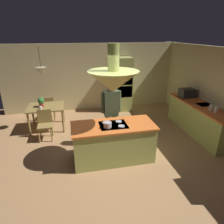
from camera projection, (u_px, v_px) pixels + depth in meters
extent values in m
plane|color=#AD7F51|center=(112.00, 154.00, 5.17)|extent=(8.16, 8.16, 0.00)
cube|color=beige|center=(93.00, 77.00, 7.83)|extent=(6.80, 0.10, 2.55)
cube|color=beige|center=(220.00, 94.00, 5.70)|extent=(0.10, 7.20, 2.55)
cube|color=#A8B259|center=(113.00, 143.00, 4.83)|extent=(1.89, 0.81, 0.88)
cube|color=orange|center=(113.00, 126.00, 4.66)|extent=(1.95, 0.87, 0.04)
cube|color=black|center=(113.00, 125.00, 4.65)|extent=(0.64, 0.52, 0.01)
cylinder|color=#B2B2B7|center=(108.00, 128.00, 4.50)|extent=(0.15, 0.15, 0.02)
cylinder|color=#B2B2B7|center=(121.00, 126.00, 4.56)|extent=(0.15, 0.15, 0.02)
cylinder|color=#B2B2B7|center=(105.00, 123.00, 4.73)|extent=(0.15, 0.15, 0.02)
cylinder|color=#B2B2B7|center=(119.00, 122.00, 4.80)|extent=(0.15, 0.15, 0.02)
cube|color=#A8B259|center=(198.00, 120.00, 6.11)|extent=(0.62, 2.58, 0.88)
cube|color=orange|center=(201.00, 105.00, 5.94)|extent=(0.66, 2.62, 0.04)
cube|color=#B2B2B7|center=(205.00, 107.00, 6.00)|extent=(0.48, 0.36, 0.16)
cube|color=#A8B259|center=(123.00, 85.00, 7.78)|extent=(0.66, 0.62, 2.06)
cube|color=black|center=(125.00, 79.00, 7.41)|extent=(0.60, 0.04, 0.44)
cube|color=black|center=(125.00, 92.00, 7.59)|extent=(0.60, 0.04, 0.44)
cube|color=olive|center=(46.00, 107.00, 6.29)|extent=(1.11, 0.92, 0.04)
cylinder|color=olive|center=(29.00, 125.00, 5.97)|extent=(0.06, 0.06, 0.72)
cylinder|color=olive|center=(63.00, 122.00, 6.16)|extent=(0.06, 0.06, 0.72)
cylinder|color=olive|center=(33.00, 115.00, 6.70)|extent=(0.06, 0.06, 0.72)
cylinder|color=olive|center=(63.00, 112.00, 6.89)|extent=(0.06, 0.06, 0.72)
cylinder|color=tan|center=(108.00, 130.00, 5.47)|extent=(0.14, 0.14, 0.87)
cylinder|color=tan|center=(114.00, 129.00, 5.51)|extent=(0.14, 0.14, 0.87)
cube|color=#4C6042|center=(111.00, 103.00, 5.20)|extent=(0.36, 0.22, 0.67)
cylinder|color=#4C6042|center=(103.00, 102.00, 5.15)|extent=(0.09, 0.09, 0.57)
cylinder|color=#4C6042|center=(119.00, 101.00, 5.23)|extent=(0.09, 0.09, 0.57)
sphere|color=tan|center=(111.00, 86.00, 5.04)|extent=(0.24, 0.24, 0.24)
cone|color=#A8B259|center=(113.00, 81.00, 4.27)|extent=(1.10, 1.10, 0.45)
cylinder|color=#A8B259|center=(113.00, 57.00, 4.08)|extent=(0.24, 0.24, 0.55)
cone|color=beige|center=(41.00, 71.00, 5.87)|extent=(0.32, 0.32, 0.22)
cylinder|color=black|center=(39.00, 57.00, 5.72)|extent=(0.01, 0.01, 0.60)
cube|color=olive|center=(45.00, 126.00, 5.71)|extent=(0.40, 0.40, 0.04)
cube|color=olive|center=(45.00, 116.00, 5.79)|extent=(0.40, 0.04, 0.42)
cylinder|color=olive|center=(39.00, 136.00, 5.61)|extent=(0.04, 0.04, 0.43)
cylinder|color=olive|center=(52.00, 135.00, 5.67)|extent=(0.04, 0.04, 0.43)
cylinder|color=olive|center=(40.00, 131.00, 5.91)|extent=(0.04, 0.04, 0.43)
cylinder|color=olive|center=(52.00, 130.00, 5.98)|extent=(0.04, 0.04, 0.43)
cube|color=olive|center=(49.00, 107.00, 7.09)|extent=(0.40, 0.40, 0.04)
cube|color=olive|center=(48.00, 103.00, 6.84)|extent=(0.40, 0.04, 0.42)
cylinder|color=olive|center=(55.00, 111.00, 7.36)|extent=(0.04, 0.04, 0.43)
cylinder|color=olive|center=(45.00, 112.00, 7.29)|extent=(0.04, 0.04, 0.43)
cylinder|color=olive|center=(54.00, 115.00, 7.05)|extent=(0.04, 0.04, 0.43)
cylinder|color=olive|center=(44.00, 116.00, 6.99)|extent=(0.04, 0.04, 0.43)
cylinder|color=#99382D|center=(42.00, 105.00, 6.21)|extent=(0.14, 0.14, 0.12)
sphere|color=#2D722D|center=(41.00, 101.00, 6.16)|extent=(0.20, 0.20, 0.20)
cylinder|color=white|center=(41.00, 108.00, 6.03)|extent=(0.07, 0.07, 0.09)
cylinder|color=silver|center=(216.00, 110.00, 5.32)|extent=(0.10, 0.10, 0.17)
cylinder|color=silver|center=(212.00, 108.00, 5.48)|extent=(0.13, 0.13, 0.16)
cube|color=#232326|center=(187.00, 93.00, 6.59)|extent=(0.46, 0.36, 0.28)
cylinder|color=#B2B2B7|center=(108.00, 125.00, 4.47)|extent=(0.18, 0.18, 0.12)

